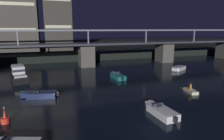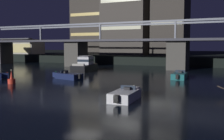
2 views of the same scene
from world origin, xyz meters
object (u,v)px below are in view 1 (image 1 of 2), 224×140
at_px(river_bridge, 86,50).
at_px(speedboat_mid_center, 179,68).
at_px(speedboat_far_left, 161,111).
at_px(dinghy_with_paddler, 191,91).
at_px(channel_buoy, 5,119).
at_px(cabin_cruiser_near_left, 19,74).
at_px(speedboat_far_center, 118,76).
at_px(speedboat_mid_right, 41,95).

relative_size(river_bridge, speedboat_mid_center, 20.36).
relative_size(speedboat_mid_center, speedboat_far_left, 0.93).
bearing_deg(dinghy_with_paddler, speedboat_mid_center, 59.23).
distance_m(channel_buoy, dinghy_with_paddler, 25.08).
bearing_deg(channel_buoy, cabin_cruiser_near_left, 92.81).
height_order(cabin_cruiser_near_left, channel_buoy, cabin_cruiser_near_left).
xyz_separation_m(speedboat_mid_center, speedboat_far_left, (-17.46, -20.37, 0.00)).
bearing_deg(cabin_cruiser_near_left, speedboat_far_center, -15.21).
distance_m(speedboat_far_left, dinghy_with_paddler, 10.27).
height_order(speedboat_mid_center, dinghy_with_paddler, dinghy_with_paddler).
distance_m(river_bridge, cabin_cruiser_near_left, 18.15).
bearing_deg(speedboat_mid_center, speedboat_far_center, -169.87).
height_order(channel_buoy, dinghy_with_paddler, channel_buoy).
bearing_deg(speedboat_mid_right, channel_buoy, -114.56).
bearing_deg(speedboat_far_left, channel_buoy, 168.49).
xyz_separation_m(speedboat_mid_center, speedboat_mid_right, (-30.54, -9.90, 0.00)).
height_order(speedboat_mid_center, speedboat_far_left, same).
height_order(speedboat_mid_center, channel_buoy, channel_buoy).
distance_m(speedboat_mid_center, dinghy_with_paddler, 17.25).
height_order(river_bridge, dinghy_with_paddler, river_bridge).
bearing_deg(river_bridge, speedboat_mid_right, -116.64).
bearing_deg(speedboat_far_center, dinghy_with_paddler, -57.43).
bearing_deg(river_bridge, speedboat_far_left, -86.01).
height_order(speedboat_mid_right, dinghy_with_paddler, dinghy_with_paddler).
bearing_deg(speedboat_mid_right, speedboat_far_center, 26.24).
relative_size(cabin_cruiser_near_left, speedboat_mid_right, 1.80).
xyz_separation_m(river_bridge, speedboat_mid_right, (-10.84, -21.62, -3.73)).
relative_size(river_bridge, dinghy_with_paddler, 36.01).
xyz_separation_m(speedboat_far_left, channel_buoy, (-16.35, 3.33, 0.06)).
distance_m(speedboat_mid_right, dinghy_with_paddler, 22.27).
xyz_separation_m(speedboat_mid_right, dinghy_with_paddler, (21.72, -4.92, -0.14)).
bearing_deg(speedboat_far_left, speedboat_far_center, 86.58).
xyz_separation_m(speedboat_far_left, dinghy_with_paddler, (8.63, 5.56, -0.14)).
bearing_deg(dinghy_with_paddler, cabin_cruiser_near_left, 146.94).
height_order(speedboat_far_left, speedboat_far_center, same).
bearing_deg(speedboat_far_center, cabin_cruiser_near_left, 164.79).
height_order(speedboat_mid_center, speedboat_mid_right, same).
height_order(speedboat_mid_center, speedboat_far_center, same).
bearing_deg(river_bridge, speedboat_far_center, -77.37).
distance_m(speedboat_mid_center, speedboat_far_left, 26.83).
bearing_deg(speedboat_far_left, speedboat_mid_center, 49.41).
xyz_separation_m(speedboat_mid_center, dinghy_with_paddler, (-8.82, -14.82, -0.14)).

